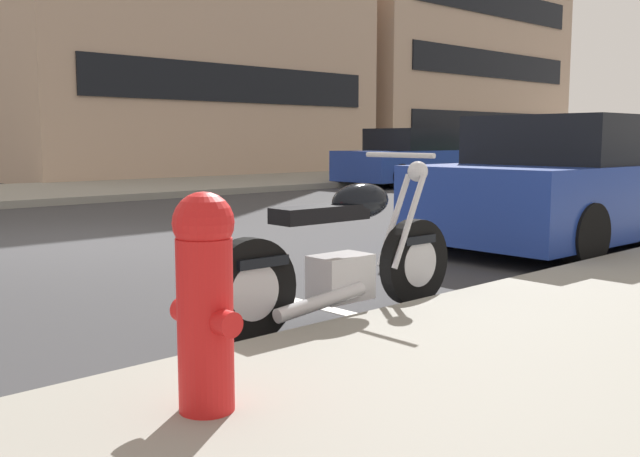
{
  "coord_description": "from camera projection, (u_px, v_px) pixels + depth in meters",
  "views": [
    {
      "loc": [
        -3.46,
        -7.97,
        1.2
      ],
      "look_at": [
        -0.21,
        -4.47,
        0.61
      ],
      "focal_mm": 40.34,
      "sensor_mm": 36.0,
      "label": 1
    }
  ],
  "objects": [
    {
      "name": "ground_plane",
      "position": [
        70.0,
        245.0,
        8.28
      ],
      "size": [
        260.0,
        260.0,
        0.0
      ],
      "primitive_type": "plane",
      "color": "#333335"
    },
    {
      "name": "sidewalk_far_curb",
      "position": [
        349.0,
        177.0,
        21.73
      ],
      "size": [
        120.0,
        5.0,
        0.14
      ],
      "primitive_type": "cube",
      "color": "gray",
      "rests_on": "ground"
    },
    {
      "name": "parking_stall_stripe",
      "position": [
        321.0,
        307.0,
        5.18
      ],
      "size": [
        0.12,
        2.2,
        0.01
      ],
      "primitive_type": "cube",
      "color": "silver",
      "rests_on": "ground"
    },
    {
      "name": "parked_motorcycle",
      "position": [
        344.0,
        258.0,
        4.74
      ],
      "size": [
        2.12,
        0.62,
        1.11
      ],
      "rotation": [
        0.0,
        0.0,
        -0.02
      ],
      "color": "black",
      "rests_on": "ground"
    },
    {
      "name": "parked_car_mid_block",
      "position": [
        581.0,
        185.0,
        8.27
      ],
      "size": [
        4.47,
        1.95,
        1.46
      ],
      "rotation": [
        0.0,
        0.0,
        -0.02
      ],
      "color": "navy",
      "rests_on": "ground"
    },
    {
      "name": "car_opposite_curb",
      "position": [
        411.0,
        159.0,
        18.95
      ],
      "size": [
        4.39,
        1.86,
        1.48
      ],
      "rotation": [
        0.0,
        0.0,
        3.16
      ],
      "color": "navy",
      "rests_on": "ground"
    },
    {
      "name": "fire_hydrant",
      "position": [
        205.0,
        296.0,
        2.79
      ],
      "size": [
        0.24,
        0.36,
        0.87
      ],
      "color": "red",
      "rests_on": "sidewalk_near_curb"
    },
    {
      "name": "townhouse_near_left",
      "position": [
        411.0,
        77.0,
        33.64
      ],
      "size": [
        12.82,
        9.19,
        8.18
      ],
      "color": "tan",
      "rests_on": "ground"
    }
  ]
}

